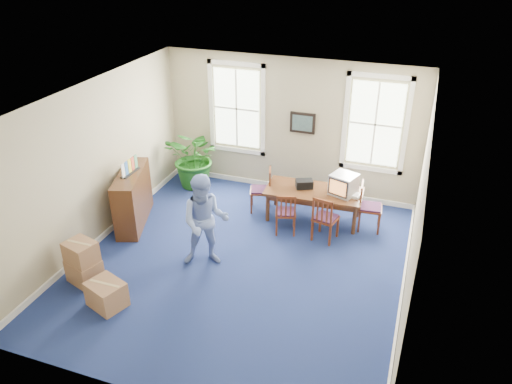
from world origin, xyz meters
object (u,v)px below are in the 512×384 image
(conference_table, at_px, (313,205))
(cardboard_boxes, at_px, (97,260))
(man, at_px, (205,221))
(crt_tv, at_px, (344,184))
(potted_plant, at_px, (196,158))
(credenza, at_px, (133,196))
(chair_near_left, at_px, (286,212))

(conference_table, distance_m, cardboard_boxes, 4.60)
(conference_table, height_order, man, man)
(crt_tv, distance_m, potted_plant, 3.70)
(crt_tv, distance_m, man, 3.12)
(conference_table, relative_size, man, 1.13)
(credenza, bearing_deg, potted_plant, 56.45)
(cardboard_boxes, bearing_deg, crt_tv, 42.58)
(conference_table, xyz_separation_m, cardboard_boxes, (-3.12, -3.38, 0.08))
(man, relative_size, credenza, 1.14)
(conference_table, relative_size, cardboard_boxes, 1.36)
(crt_tv, bearing_deg, credenza, -141.55)
(chair_near_left, distance_m, potted_plant, 2.95)
(conference_table, xyz_separation_m, crt_tv, (0.61, 0.05, 0.57))
(potted_plant, bearing_deg, crt_tv, -8.49)
(potted_plant, bearing_deg, conference_table, -10.98)
(conference_table, bearing_deg, cardboard_boxes, -135.56)
(conference_table, relative_size, potted_plant, 1.36)
(conference_table, relative_size, crt_tv, 3.84)
(conference_table, distance_m, chair_near_left, 0.82)
(crt_tv, relative_size, credenza, 0.33)
(man, bearing_deg, crt_tv, 26.36)
(credenza, xyz_separation_m, cardboard_boxes, (0.46, -1.97, -0.20))
(man, height_order, cardboard_boxes, man)
(credenza, distance_m, cardboard_boxes, 2.03)
(credenza, relative_size, cardboard_boxes, 1.07)
(conference_table, height_order, credenza, credenza)
(man, distance_m, credenza, 2.26)
(crt_tv, bearing_deg, potted_plant, -169.21)
(crt_tv, distance_m, credenza, 4.44)
(potted_plant, height_order, cardboard_boxes, potted_plant)
(chair_near_left, height_order, man, man)
(credenza, bearing_deg, crt_tv, 0.45)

